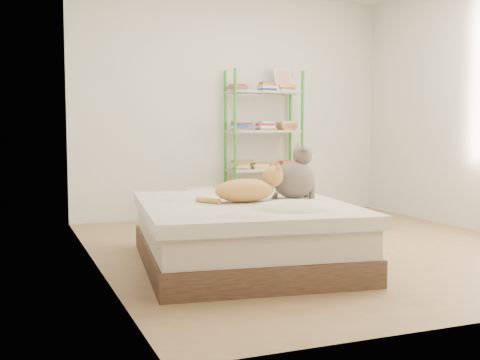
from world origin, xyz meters
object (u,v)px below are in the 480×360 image
grey_cat (294,172)px  shelf_unit (264,147)px  orange_cat (245,187)px  cardboard_box (255,210)px  bed (242,233)px  white_bin (201,206)px

grey_cat → shelf_unit: shelf_unit is taller
orange_cat → shelf_unit: 2.52m
grey_cat → cardboard_box: grey_cat is taller
grey_cat → cardboard_box: (0.35, 1.63, -0.53)m
bed → cardboard_box: bearing=71.6°
shelf_unit → cardboard_box: 0.91m
cardboard_box → white_bin: 0.60m
orange_cat → grey_cat: bearing=8.0°
bed → cardboard_box: size_ratio=4.07×
grey_cat → white_bin: size_ratio=1.11×
orange_cat → white_bin: size_ratio=1.46×
shelf_unit → white_bin: shelf_unit is taller
grey_cat → cardboard_box: bearing=-11.0°
orange_cat → shelf_unit: shelf_unit is taller
bed → white_bin: (0.30, 1.98, -0.04)m
white_bin → cardboard_box: bearing=-29.5°
grey_cat → white_bin: grey_cat is taller
orange_cat → white_bin: 2.05m
grey_cat → shelf_unit: size_ratio=0.25×
orange_cat → grey_cat: grey_cat is taller
orange_cat → grey_cat: size_ratio=1.31×
orange_cat → bed: bearing=147.0°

